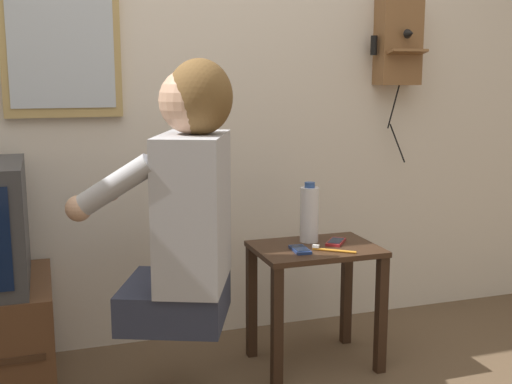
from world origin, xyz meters
name	(u,v)px	position (x,y,z in m)	size (l,w,h in m)	color
wall_back	(172,59)	(0.00, 1.08, 1.27)	(6.80, 0.05, 2.55)	beige
side_table	(315,275)	(0.48, 0.60, 0.39)	(0.50, 0.36, 0.51)	#382316
person	(187,199)	(-0.09, 0.43, 0.78)	(0.61, 0.56, 0.93)	#2D3347
wall_phone_antique	(398,41)	(1.07, 1.00, 1.36)	(0.25, 0.19, 0.82)	brown
wall_mirror	(60,19)	(-0.46, 1.04, 1.43)	(0.47, 0.03, 0.79)	tan
cell_phone_held	(300,249)	(0.39, 0.55, 0.52)	(0.07, 0.13, 0.01)	navy
cell_phone_spare	(336,242)	(0.58, 0.61, 0.52)	(0.12, 0.13, 0.01)	maroon
water_bottle	(309,214)	(0.49, 0.68, 0.63)	(0.08, 0.08, 0.25)	silver
toothbrush	(331,250)	(0.51, 0.50, 0.52)	(0.15, 0.12, 0.02)	orange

